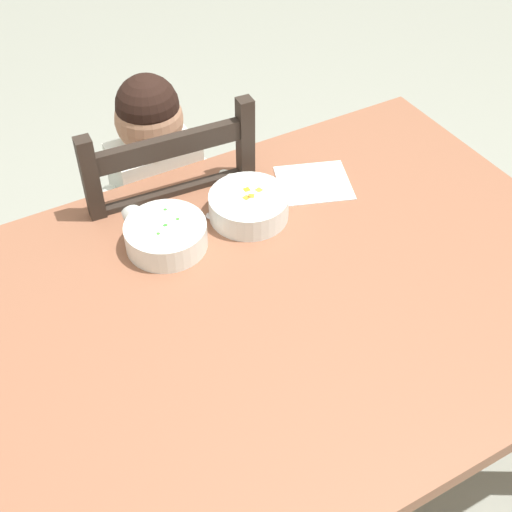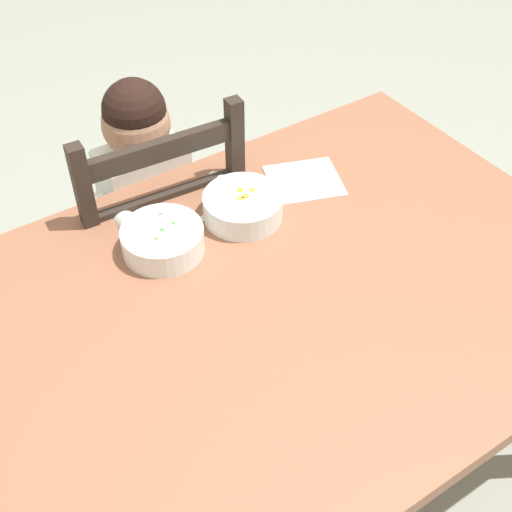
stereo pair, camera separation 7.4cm
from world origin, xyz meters
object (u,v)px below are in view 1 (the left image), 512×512
(dining_table, at_px, (283,318))
(bowl_of_carrots, at_px, (249,205))
(spoon, at_px, (223,217))
(dining_chair, at_px, (166,239))
(child_figure, at_px, (161,190))
(bowl_of_peas, at_px, (166,235))

(dining_table, height_order, bowl_of_carrots, bowl_of_carrots)
(dining_table, distance_m, spoon, 0.28)
(dining_table, xyz_separation_m, dining_chair, (-0.06, 0.54, -0.18))
(child_figure, xyz_separation_m, bowl_of_carrots, (0.10, -0.29, 0.12))
(dining_chair, distance_m, bowl_of_carrots, 0.43)
(dining_chair, distance_m, bowl_of_peas, 0.43)
(child_figure, relative_size, spoon, 7.72)
(dining_chair, height_order, bowl_of_peas, dining_chair)
(spoon, bearing_deg, bowl_of_carrots, -19.57)
(dining_chair, relative_size, bowl_of_peas, 5.04)
(bowl_of_carrots, bearing_deg, bowl_of_peas, 180.00)
(spoon, bearing_deg, dining_table, -88.76)
(dining_table, relative_size, dining_chair, 1.51)
(dining_table, bearing_deg, dining_chair, 95.98)
(child_figure, bearing_deg, spoon, -80.15)
(dining_chair, height_order, spoon, dining_chair)
(bowl_of_carrots, relative_size, spoon, 1.53)
(dining_chair, bearing_deg, dining_table, -84.02)
(dining_table, distance_m, dining_chair, 0.58)
(dining_table, bearing_deg, spoon, 91.24)
(bowl_of_peas, height_order, spoon, bowl_of_peas)
(bowl_of_peas, bearing_deg, bowl_of_carrots, -0.00)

